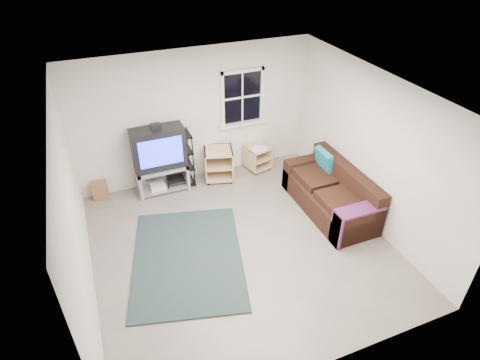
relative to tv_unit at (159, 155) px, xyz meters
name	(u,v)px	position (x,y,z in m)	size (l,w,h in m)	color
room	(242,101)	(1.76, 0.23, 0.70)	(4.60, 4.62, 4.60)	slate
tv_unit	(159,155)	(0.00, 0.00, 0.00)	(0.96, 0.48, 1.41)	#9D9DA4
av_rack	(178,163)	(0.33, 0.04, -0.28)	(0.57, 0.41, 1.14)	black
side_table_left	(219,162)	(1.15, 0.01, -0.43)	(0.68, 0.68, 0.65)	tan
side_table_right	(257,156)	(2.01, 0.04, -0.48)	(0.55, 0.55, 0.53)	tan
sofa	(331,194)	(2.68, -1.75, -0.46)	(0.88, 1.99, 0.91)	black
shag_rug	(188,258)	(-0.08, -2.01, -0.76)	(1.68, 2.31, 0.03)	#2F2015
paper_bag	(100,190)	(-1.17, 0.13, -0.59)	(0.26, 0.17, 0.37)	#936542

